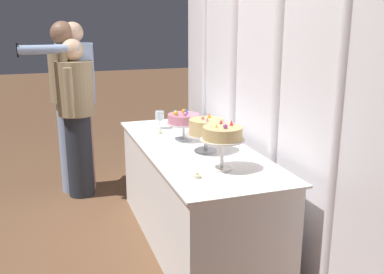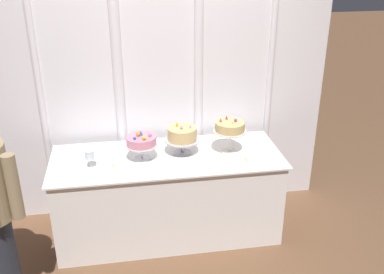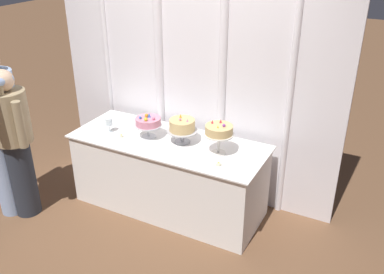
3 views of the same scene
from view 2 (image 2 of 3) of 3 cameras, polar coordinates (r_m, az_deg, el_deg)
name	(u,v)px [view 2 (image 2 of 3)]	position (r m, az deg, el deg)	size (l,w,h in m)	color
ground_plane	(170,238)	(4.14, -2.81, -12.78)	(24.00, 24.00, 0.00)	brown
draped_curtain	(158,55)	(4.01, -4.38, 10.45)	(3.16, 0.18, 2.81)	white
cake_table	(168,195)	(4.00, -3.10, -7.47)	(1.97, 0.77, 0.78)	white
cake_display_leftmost	(141,142)	(3.71, -6.53, -0.59)	(0.27, 0.27, 0.26)	silver
cake_display_center	(182,135)	(3.79, -1.28, 0.25)	(0.31, 0.31, 0.28)	#B2B2B7
cake_display_rightmost	(230,128)	(3.80, 4.89, 1.17)	(0.28, 0.28, 0.32)	silver
wine_glass	(90,155)	(3.67, -12.99, -2.28)	(0.08, 0.08, 0.16)	silver
tealight_far_left	(113,167)	(3.66, -10.09, -3.85)	(0.04, 0.04, 0.04)	beige
tealight_near_left	(246,161)	(3.74, 6.91, -3.01)	(0.05, 0.05, 0.04)	beige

